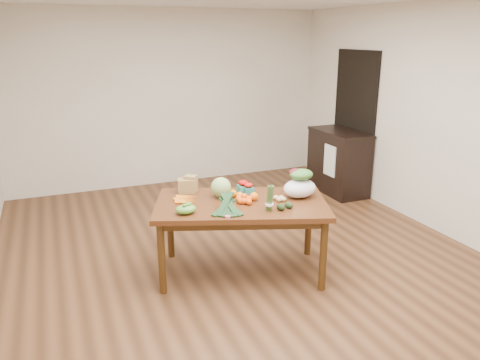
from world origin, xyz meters
name	(u,v)px	position (x,y,z in m)	size (l,w,h in m)	color
floor	(242,258)	(0.00, 0.00, 0.00)	(6.00, 6.00, 0.00)	brown
room_walls	(242,135)	(0.00, 0.00, 1.35)	(5.02, 6.02, 2.70)	silver
dining_table	(241,238)	(-0.12, -0.26, 0.38)	(1.65, 0.91, 0.75)	#512A12
doorway_dark	(354,122)	(2.48, 1.60, 1.05)	(0.02, 1.00, 2.10)	black
cabinet	(338,162)	(2.22, 1.56, 0.47)	(0.52, 1.02, 0.94)	black
dish_towel	(330,161)	(1.96, 1.40, 0.55)	(0.02, 0.28, 0.45)	white
paper_bag	(187,184)	(-0.52, 0.22, 0.84)	(0.24, 0.20, 0.17)	#9F7C47
cabbage	(221,187)	(-0.25, -0.05, 0.85)	(0.20, 0.20, 0.20)	#A3C471
strawberry_basket_a	(243,187)	(0.02, 0.02, 0.80)	(0.11, 0.11, 0.10)	#B50C0C
strawberry_basket_b	(248,189)	(0.05, -0.04, 0.79)	(0.10, 0.10, 0.09)	red
orange_a	(233,194)	(-0.14, -0.10, 0.79)	(0.08, 0.08, 0.08)	orange
orange_b	(240,195)	(-0.10, -0.17, 0.78)	(0.07, 0.07, 0.07)	orange
orange_c	(254,196)	(0.01, -0.27, 0.79)	(0.08, 0.08, 0.08)	orange
mandarin_cluster	(244,198)	(-0.10, -0.29, 0.80)	(0.18, 0.18, 0.10)	#E14D0D
carrots	(185,199)	(-0.61, -0.02, 0.76)	(0.22, 0.24, 0.03)	orange
snap_pea_bag	(186,209)	(-0.70, -0.36, 0.79)	(0.19, 0.14, 0.09)	#68A136
kale_bunch	(227,205)	(-0.35, -0.50, 0.83)	(0.32, 0.40, 0.16)	black
asparagus_bundle	(270,198)	(0.03, -0.58, 0.88)	(0.08, 0.08, 0.25)	#4D7134
potato_a	(270,198)	(0.16, -0.34, 0.77)	(0.05, 0.05, 0.05)	#D3BB79
potato_b	(279,199)	(0.22, -0.40, 0.77)	(0.06, 0.05, 0.05)	#CDB876
potato_c	(281,198)	(0.27, -0.35, 0.77)	(0.05, 0.05, 0.05)	tan
potato_d	(276,198)	(0.22, -0.33, 0.77)	(0.06, 0.05, 0.05)	tan
potato_e	(284,199)	(0.27, -0.41, 0.77)	(0.05, 0.05, 0.05)	tan
avocado_a	(281,207)	(0.13, -0.61, 0.78)	(0.06, 0.09, 0.06)	black
avocado_b	(289,205)	(0.23, -0.59, 0.78)	(0.06, 0.09, 0.06)	black
salad_bag	(300,185)	(0.47, -0.35, 0.88)	(0.34, 0.25, 0.26)	white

